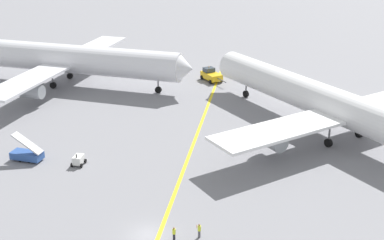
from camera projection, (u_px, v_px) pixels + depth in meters
ground_plane at (148, 235)px, 55.20m from camera, size 600.00×600.00×0.00m
taxiway_stripe at (176, 191)px, 64.15m from camera, size 5.70×119.91×0.01m
airliner_at_gate_left at (72, 59)px, 103.08m from camera, size 51.34×48.95×16.56m
airliner_being_pushed at (332, 105)px, 78.72m from camera, size 44.79×46.60×16.59m
pushback_tug at (211, 75)px, 107.27m from camera, size 6.43×7.26×2.92m
gse_gpu_cart_small at (78, 160)px, 70.59m from camera, size 1.64×2.13×1.90m
gse_stair_truck_yellow at (27, 154)px, 71.84m from camera, size 4.76×2.37×4.06m
ground_crew_wing_walker_right at (199, 230)px, 54.46m from camera, size 0.49×0.36×1.69m
ground_crew_ramp_agent_by_cones at (174, 234)px, 53.96m from camera, size 0.36×0.36×1.65m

